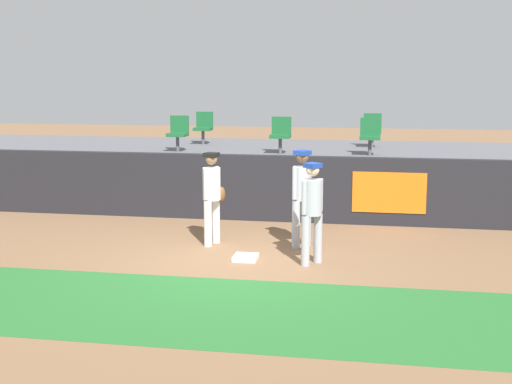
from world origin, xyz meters
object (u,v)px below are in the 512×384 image
(first_base, at_px, (246,258))
(player_coach_visitor, at_px, (312,206))
(player_runner_visitor, at_px, (302,191))
(seat_front_right, at_px, (370,134))
(seat_front_center, at_px, (281,133))
(seat_back_right, at_px, (372,128))
(seat_back_left, at_px, (204,126))
(player_fielder_home, at_px, (212,192))
(seat_front_left, at_px, (178,131))

(first_base, relative_size, player_coach_visitor, 0.24)
(first_base, height_order, player_runner_visitor, player_runner_visitor)
(seat_front_right, distance_m, seat_front_center, 2.04)
(seat_front_right, distance_m, seat_back_right, 1.80)
(seat_front_right, bearing_deg, seat_back_left, 157.47)
(first_base, bearing_deg, player_runner_visitor, 52.40)
(first_base, bearing_deg, seat_back_right, 73.03)
(player_runner_visitor, xyz_separation_m, seat_back_left, (-3.21, 5.42, 0.74))
(player_fielder_home, xyz_separation_m, seat_front_right, (2.77, 3.72, 0.78))
(player_coach_visitor, xyz_separation_m, seat_back_right, (0.86, 6.56, 0.79))
(player_fielder_home, height_order, seat_front_right, seat_front_right)
(seat_back_right, height_order, seat_front_left, same)
(player_runner_visitor, relative_size, seat_front_left, 2.10)
(seat_back_left, height_order, seat_front_left, same)
(first_base, xyz_separation_m, player_coach_visitor, (1.12, -0.06, 0.94))
(first_base, distance_m, player_fielder_home, 1.58)
(first_base, relative_size, player_runner_visitor, 0.23)
(first_base, distance_m, player_coach_visitor, 1.47)
(seat_front_right, relative_size, seat_back_right, 1.00)
(player_coach_visitor, xyz_separation_m, seat_back_left, (-3.50, 6.56, 0.79))
(player_coach_visitor, distance_m, seat_back_left, 7.48)
(player_runner_visitor, bearing_deg, player_coach_visitor, 47.99)
(seat_back_left, bearing_deg, seat_back_right, 0.00)
(player_fielder_home, height_order, player_runner_visitor, player_runner_visitor)
(seat_back_left, relative_size, seat_front_center, 1.00)
(player_runner_visitor, relative_size, seat_front_center, 2.10)
(seat_front_right, xyz_separation_m, seat_front_left, (-4.50, -0.00, -0.00))
(seat_front_center, bearing_deg, seat_back_right, 41.10)
(first_base, xyz_separation_m, seat_back_left, (-2.38, 6.49, 1.72))
(seat_back_left, xyz_separation_m, seat_back_right, (4.36, 0.00, 0.00))
(seat_front_right, xyz_separation_m, seat_front_center, (-2.04, -0.00, -0.00))
(seat_back_left, xyz_separation_m, seat_front_left, (-0.16, -1.80, 0.00))
(player_runner_visitor, relative_size, seat_front_right, 2.10)
(seat_front_center, bearing_deg, seat_back_left, 141.92)
(first_base, distance_m, seat_front_left, 5.61)
(first_base, bearing_deg, seat_front_right, 67.34)
(player_runner_visitor, bearing_deg, seat_front_left, -103.80)
(seat_front_right, relative_size, seat_front_center, 1.00)
(first_base, bearing_deg, seat_front_left, 118.37)
(player_coach_visitor, relative_size, seat_front_center, 2.01)
(seat_front_center, bearing_deg, first_base, -89.00)
(seat_back_left, bearing_deg, first_base, -69.88)
(seat_back_right, bearing_deg, player_fielder_home, -116.81)
(seat_back_left, height_order, seat_back_right, same)
(seat_back_left, bearing_deg, seat_front_left, -94.95)
(player_runner_visitor, relative_size, seat_back_right, 2.10)
(seat_front_left, bearing_deg, first_base, -61.63)
(player_runner_visitor, distance_m, seat_back_left, 6.34)
(seat_front_center, distance_m, seat_back_right, 2.74)
(first_base, distance_m, seat_front_center, 5.00)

